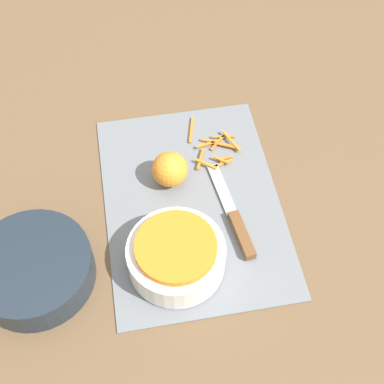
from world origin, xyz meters
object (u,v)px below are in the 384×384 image
object	(u,v)px
bowl_speckled	(176,255)
knife	(238,225)
bowl_dark	(34,269)
orange_left	(170,169)

from	to	relation	value
bowl_speckled	knife	world-z (taller)	bowl_speckled
bowl_speckled	bowl_dark	xyz separation A→B (m)	(0.02, 0.25, -0.01)
bowl_speckled	bowl_dark	world-z (taller)	bowl_speckled
bowl_dark	knife	size ratio (longest dim) A/B	0.93
bowl_dark	knife	xyz separation A→B (m)	(0.04, -0.37, -0.02)
bowl_dark	orange_left	distance (m)	0.31
bowl_dark	bowl_speckled	bearing A→B (deg)	-94.80
orange_left	bowl_speckled	bearing A→B (deg)	174.78
bowl_speckled	orange_left	bearing A→B (deg)	-5.22
bowl_speckled	knife	size ratio (longest dim) A/B	0.77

